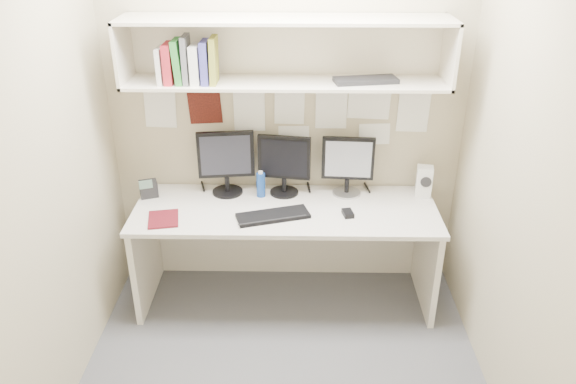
{
  "coord_description": "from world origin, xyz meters",
  "views": [
    {
      "loc": [
        0.07,
        -2.61,
        2.49
      ],
      "look_at": [
        0.02,
        0.35,
        1.0
      ],
      "focal_mm": 35.0,
      "sensor_mm": 36.0,
      "label": 1
    }
  ],
  "objects_px": {
    "monitor_left": "(226,160)",
    "maroon_notebook": "(163,219)",
    "monitor_center": "(284,162)",
    "desk": "(286,254)",
    "keyboard": "(273,216)",
    "speaker": "(424,181)",
    "monitor_right": "(348,163)",
    "desk_phone": "(149,189)"
  },
  "relations": [
    {
      "from": "monitor_center",
      "to": "keyboard",
      "type": "xyz_separation_m",
      "value": [
        -0.06,
        -0.35,
        -0.22
      ]
    },
    {
      "from": "monitor_right",
      "to": "speaker",
      "type": "distance_m",
      "value": 0.54
    },
    {
      "from": "desk",
      "to": "speaker",
      "type": "distance_m",
      "value": 1.07
    },
    {
      "from": "desk_phone",
      "to": "monitor_center",
      "type": "bearing_deg",
      "value": -16.34
    },
    {
      "from": "monitor_right",
      "to": "desk_phone",
      "type": "relative_size",
      "value": 2.84
    },
    {
      "from": "speaker",
      "to": "monitor_left",
      "type": "bearing_deg",
      "value": -171.03
    },
    {
      "from": "monitor_left",
      "to": "desk_phone",
      "type": "bearing_deg",
      "value": -180.0
    },
    {
      "from": "speaker",
      "to": "keyboard",
      "type": "bearing_deg",
      "value": -152.07
    },
    {
      "from": "desk",
      "to": "monitor_center",
      "type": "distance_m",
      "value": 0.63
    },
    {
      "from": "desk_phone",
      "to": "maroon_notebook",
      "type": "bearing_deg",
      "value": -83.59
    },
    {
      "from": "monitor_left",
      "to": "monitor_center",
      "type": "relative_size",
      "value": 1.07
    },
    {
      "from": "monitor_left",
      "to": "monitor_right",
      "type": "xyz_separation_m",
      "value": [
        0.83,
        0.0,
        -0.02
      ]
    },
    {
      "from": "desk",
      "to": "monitor_right",
      "type": "bearing_deg",
      "value": 27.71
    },
    {
      "from": "desk",
      "to": "keyboard",
      "type": "bearing_deg",
      "value": -119.86
    },
    {
      "from": "speaker",
      "to": "maroon_notebook",
      "type": "bearing_deg",
      "value": -157.67
    },
    {
      "from": "desk_phone",
      "to": "desk",
      "type": "bearing_deg",
      "value": -29.69
    },
    {
      "from": "maroon_notebook",
      "to": "monitor_right",
      "type": "bearing_deg",
      "value": 7.55
    },
    {
      "from": "keyboard",
      "to": "maroon_notebook",
      "type": "bearing_deg",
      "value": 166.6
    },
    {
      "from": "monitor_left",
      "to": "monitor_right",
      "type": "bearing_deg",
      "value": -7.3
    },
    {
      "from": "maroon_notebook",
      "to": "keyboard",
      "type": "bearing_deg",
      "value": -7.22
    },
    {
      "from": "monitor_left",
      "to": "monitor_center",
      "type": "height_order",
      "value": "monitor_left"
    },
    {
      "from": "desk",
      "to": "keyboard",
      "type": "relative_size",
      "value": 4.34
    },
    {
      "from": "monitor_center",
      "to": "monitor_right",
      "type": "xyz_separation_m",
      "value": [
        0.43,
        0.0,
        -0.0
      ]
    },
    {
      "from": "desk",
      "to": "maroon_notebook",
      "type": "distance_m",
      "value": 0.87
    },
    {
      "from": "monitor_center",
      "to": "desk_phone",
      "type": "distance_m",
      "value": 0.94
    },
    {
      "from": "monitor_right",
      "to": "maroon_notebook",
      "type": "bearing_deg",
      "value": -157.42
    },
    {
      "from": "desk",
      "to": "desk_phone",
      "type": "distance_m",
      "value": 1.04
    },
    {
      "from": "maroon_notebook",
      "to": "speaker",
      "type": "bearing_deg",
      "value": 1.4
    },
    {
      "from": "monitor_left",
      "to": "desk_phone",
      "type": "xyz_separation_m",
      "value": [
        -0.53,
        -0.07,
        -0.19
      ]
    },
    {
      "from": "monitor_center",
      "to": "keyboard",
      "type": "relative_size",
      "value": 0.9
    },
    {
      "from": "monitor_left",
      "to": "monitor_center",
      "type": "bearing_deg",
      "value": -7.29
    },
    {
      "from": "keyboard",
      "to": "speaker",
      "type": "bearing_deg",
      "value": 0.81
    },
    {
      "from": "monitor_center",
      "to": "speaker",
      "type": "relative_size",
      "value": 1.98
    },
    {
      "from": "monitor_left",
      "to": "maroon_notebook",
      "type": "relative_size",
      "value": 1.96
    },
    {
      "from": "desk",
      "to": "monitor_left",
      "type": "relative_size",
      "value": 4.49
    },
    {
      "from": "desk",
      "to": "speaker",
      "type": "bearing_deg",
      "value": 11.8
    },
    {
      "from": "monitor_right",
      "to": "speaker",
      "type": "height_order",
      "value": "monitor_right"
    },
    {
      "from": "desk",
      "to": "monitor_right",
      "type": "xyz_separation_m",
      "value": [
        0.42,
        0.22,
        0.59
      ]
    },
    {
      "from": "speaker",
      "to": "maroon_notebook",
      "type": "xyz_separation_m",
      "value": [
        -1.71,
        -0.38,
        -0.1
      ]
    },
    {
      "from": "monitor_center",
      "to": "keyboard",
      "type": "bearing_deg",
      "value": -91.21
    },
    {
      "from": "maroon_notebook",
      "to": "desk",
      "type": "bearing_deg",
      "value": 2.11
    },
    {
      "from": "monitor_right",
      "to": "desk_phone",
      "type": "xyz_separation_m",
      "value": [
        -1.36,
        -0.07,
        -0.17
      ]
    }
  ]
}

